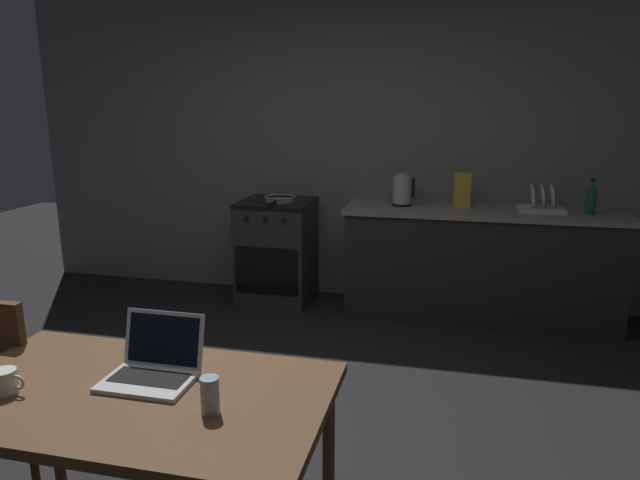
# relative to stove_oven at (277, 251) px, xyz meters

# --- Properties ---
(ground_plane) EXTENTS (12.00, 12.00, 0.00)m
(ground_plane) POSITION_rel_stove_oven_xyz_m (0.49, -2.14, -0.45)
(ground_plane) COLOR black
(back_wall) EXTENTS (6.40, 0.10, 2.77)m
(back_wall) POSITION_rel_stove_oven_xyz_m (0.79, 0.35, 0.94)
(back_wall) COLOR slate
(back_wall) RESTS_ON ground_plane
(kitchen_counter) EXTENTS (2.16, 0.64, 0.90)m
(kitchen_counter) POSITION_rel_stove_oven_xyz_m (1.71, 0.00, 0.00)
(kitchen_counter) COLOR #282623
(kitchen_counter) RESTS_ON ground_plane
(stove_oven) EXTENTS (0.60, 0.62, 0.90)m
(stove_oven) POSITION_rel_stove_oven_xyz_m (0.00, 0.00, 0.00)
(stove_oven) COLOR #2D2D30
(stove_oven) RESTS_ON ground_plane
(dining_table) EXTENTS (1.39, 0.79, 0.72)m
(dining_table) POSITION_rel_stove_oven_xyz_m (0.40, -2.96, 0.21)
(dining_table) COLOR brown
(dining_table) RESTS_ON ground_plane
(laptop) EXTENTS (0.32, 0.28, 0.22)m
(laptop) POSITION_rel_stove_oven_xyz_m (0.43, -2.86, 0.32)
(laptop) COLOR silver
(laptop) RESTS_ON dining_table
(electric_kettle) EXTENTS (0.18, 0.16, 0.26)m
(electric_kettle) POSITION_rel_stove_oven_xyz_m (1.07, 0.00, 0.57)
(electric_kettle) COLOR black
(electric_kettle) RESTS_ON kitchen_counter
(bottle) EXTENTS (0.08, 0.08, 0.27)m
(bottle) POSITION_rel_stove_oven_xyz_m (2.47, -0.05, 0.58)
(bottle) COLOR #19592D
(bottle) RESTS_ON kitchen_counter
(frying_pan) EXTENTS (0.27, 0.44, 0.05)m
(frying_pan) POSITION_rel_stove_oven_xyz_m (0.04, -0.03, 0.47)
(frying_pan) COLOR gray
(frying_pan) RESTS_ON stove_oven
(coffee_mug) EXTENTS (0.12, 0.08, 0.09)m
(coffee_mug) POSITION_rel_stove_oven_xyz_m (-0.02, -3.08, 0.32)
(coffee_mug) COLOR silver
(coffee_mug) RESTS_ON dining_table
(drinking_glass) EXTENTS (0.06, 0.06, 0.13)m
(drinking_glass) POSITION_rel_stove_oven_xyz_m (0.73, -3.04, 0.34)
(drinking_glass) COLOR #99B7C6
(drinking_glass) RESTS_ON dining_table
(cereal_box) EXTENTS (0.13, 0.05, 0.28)m
(cereal_box) POSITION_rel_stove_oven_xyz_m (1.54, 0.02, 0.59)
(cereal_box) COLOR gold
(cereal_box) RESTS_ON kitchen_counter
(dish_rack) EXTENTS (0.34, 0.26, 0.21)m
(dish_rack) POSITION_rel_stove_oven_xyz_m (2.13, 0.00, 0.50)
(dish_rack) COLOR silver
(dish_rack) RESTS_ON kitchen_counter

